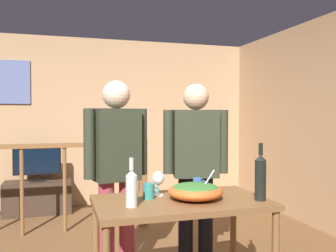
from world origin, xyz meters
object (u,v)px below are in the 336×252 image
object	(u,v)px
serving_table	(181,213)
framed_picture	(11,82)
mug_blue	(198,184)
person_standing_left	(117,163)
stair_railing	(63,176)
flat_screen_tv	(37,162)
mug_teal	(149,191)
salad_bowl	(195,191)
person_standing_right	(196,160)
wine_bottle_clear	(132,187)
wine_glass	(158,179)
wine_bottle_dark	(260,177)
tv_console	(38,197)

from	to	relation	value
serving_table	framed_picture	bearing A→B (deg)	114.00
mug_blue	person_standing_left	world-z (taller)	person_standing_left
stair_railing	flat_screen_tv	size ratio (longest dim) A/B	4.59
framed_picture	mug_teal	xyz separation A→B (m)	(1.25, -3.18, -1.00)
person_standing_left	salad_bowl	bearing A→B (deg)	111.53
serving_table	person_standing_left	size ratio (longest dim) A/B	0.72
mug_teal	person_standing_right	xyz separation A→B (m)	(0.56, 0.53, 0.13)
stair_railing	wine_bottle_clear	bearing A→B (deg)	-79.19
framed_picture	serving_table	world-z (taller)	framed_picture
wine_glass	wine_bottle_dark	xyz separation A→B (m)	(0.64, -0.34, 0.04)
mug_blue	mug_teal	distance (m)	0.46
framed_picture	mug_teal	bearing A→B (deg)	-68.48
framed_picture	mug_blue	bearing A→B (deg)	-60.89
stair_railing	salad_bowl	size ratio (longest dim) A/B	7.58
stair_railing	salad_bowl	distance (m)	2.24
framed_picture	tv_console	xyz separation A→B (m)	(0.36, -0.29, -1.62)
tv_console	serving_table	size ratio (longest dim) A/B	0.76
mug_blue	person_standing_left	size ratio (longest dim) A/B	0.07
stair_railing	wine_bottle_clear	world-z (taller)	wine_bottle_clear
wine_bottle_dark	mug_blue	size ratio (longest dim) A/B	3.64
serving_table	salad_bowl	bearing A→B (deg)	-12.39
flat_screen_tv	person_standing_right	xyz separation A→B (m)	(1.45, -2.32, 0.25)
salad_bowl	stair_railing	bearing A→B (deg)	112.89
salad_bowl	person_standing_left	size ratio (longest dim) A/B	0.23
framed_picture	wine_bottle_clear	size ratio (longest dim) A/B	1.98
wine_bottle_clear	wine_bottle_dark	size ratio (longest dim) A/B	0.80
wine_bottle_dark	salad_bowl	bearing A→B (deg)	160.21
framed_picture	serving_table	bearing A→B (deg)	-66.00
flat_screen_tv	wine_glass	distance (m)	2.96
person_standing_right	wine_glass	bearing A→B (deg)	57.37
salad_bowl	wine_bottle_clear	world-z (taller)	wine_bottle_clear
person_standing_left	mug_blue	bearing A→B (deg)	133.84
flat_screen_tv	wine_bottle_clear	distance (m)	3.14
flat_screen_tv	mug_blue	xyz separation A→B (m)	(1.32, -2.70, 0.11)
mug_teal	person_standing_left	distance (m)	0.57
stair_railing	mug_blue	distance (m)	2.05
serving_table	mug_blue	size ratio (longest dim) A/B	10.94
serving_table	mug_teal	size ratio (longest dim) A/B	10.15
framed_picture	flat_screen_tv	distance (m)	1.22
framed_picture	tv_console	bearing A→B (deg)	-38.87
framed_picture	stair_railing	world-z (taller)	framed_picture
wine_glass	framed_picture	bearing A→B (deg)	113.35
flat_screen_tv	wine_bottle_dark	distance (m)	3.53
tv_console	flat_screen_tv	bearing A→B (deg)	-90.00
wine_bottle_clear	mug_teal	world-z (taller)	wine_bottle_clear
stair_railing	wine_bottle_dark	bearing A→B (deg)	-59.74
wine_bottle_dark	person_standing_right	distance (m)	0.82
framed_picture	person_standing_right	xyz separation A→B (m)	(1.81, -2.65, -0.87)
wine_bottle_dark	mug_teal	world-z (taller)	wine_bottle_dark
wine_bottle_dark	mug_teal	size ratio (longest dim) A/B	3.38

